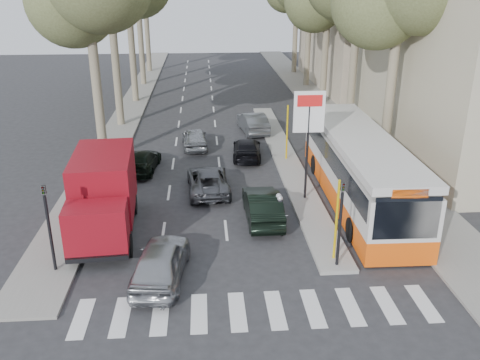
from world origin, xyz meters
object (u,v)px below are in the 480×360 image
object	(u,v)px
silver_hatchback	(161,262)
motorcycle	(279,212)
dark_hatchback	(262,205)
red_truck	(103,194)
city_bus	(358,167)

from	to	relation	value
silver_hatchback	motorcycle	bearing A→B (deg)	-134.76
silver_hatchback	dark_hatchback	size ratio (longest dim) A/B	1.01
red_truck	city_bus	size ratio (longest dim) A/B	0.50
dark_hatchback	red_truck	size ratio (longest dim) A/B	0.66
dark_hatchback	silver_hatchback	bearing A→B (deg)	46.60
city_bus	motorcycle	size ratio (longest dim) A/B	6.93
dark_hatchback	city_bus	world-z (taller)	city_bus
silver_hatchback	motorcycle	xyz separation A→B (m)	(5.00, 3.97, -0.01)
red_truck	motorcycle	bearing A→B (deg)	-4.65
silver_hatchback	motorcycle	distance (m)	6.38
red_truck	city_bus	distance (m)	12.28
dark_hatchback	motorcycle	xyz separation A→B (m)	(0.65, -0.79, 0.02)
dark_hatchback	city_bus	bearing A→B (deg)	-160.77
motorcycle	dark_hatchback	bearing A→B (deg)	128.95
dark_hatchback	red_truck	distance (m)	7.16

